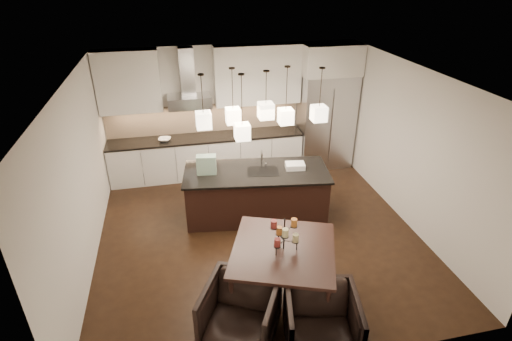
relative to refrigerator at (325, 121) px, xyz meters
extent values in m
cube|color=black|center=(-2.10, -2.38, -1.08)|extent=(5.50, 5.50, 0.02)
cube|color=white|center=(-2.10, -2.38, 1.73)|extent=(5.50, 5.50, 0.02)
cube|color=silver|center=(-2.10, 0.38, 0.32)|extent=(5.50, 0.02, 2.80)
cube|color=silver|center=(-2.10, -5.14, 0.32)|extent=(5.50, 0.02, 2.80)
cube|color=silver|center=(-4.86, -2.38, 0.32)|extent=(0.02, 5.50, 2.80)
cube|color=silver|center=(0.66, -2.38, 0.32)|extent=(0.02, 5.50, 2.80)
cube|color=#B7B7BA|center=(0.00, 0.00, 0.00)|extent=(1.20, 0.72, 2.15)
cube|color=silver|center=(0.00, 0.00, 1.40)|extent=(1.26, 0.72, 0.65)
cube|color=silver|center=(-2.73, 0.05, -0.64)|extent=(4.21, 0.62, 0.88)
cube|color=black|center=(-2.73, 0.05, -0.17)|extent=(4.21, 0.66, 0.04)
cube|color=#CFB396|center=(-2.73, 0.35, 0.16)|extent=(4.21, 0.02, 0.63)
cube|color=silver|center=(-4.20, 0.19, 1.10)|extent=(1.25, 0.35, 1.25)
cube|color=silver|center=(-1.55, 0.19, 1.10)|extent=(1.85, 0.35, 1.25)
cube|color=#B7B7BA|center=(-3.03, 0.10, 0.65)|extent=(0.90, 0.52, 0.24)
cube|color=#B7B7BA|center=(-3.03, 0.21, 1.24)|extent=(0.30, 0.28, 0.96)
imported|color=silver|center=(-3.62, 0.00, -0.12)|extent=(0.31, 0.31, 0.06)
cube|color=black|center=(-2.01, -1.80, -0.63)|extent=(2.65, 1.35, 0.89)
cube|color=black|center=(-2.01, -1.80, -0.16)|extent=(2.74, 1.45, 0.04)
cube|color=#24663D|center=(-2.90, -1.69, 0.03)|extent=(0.37, 0.23, 0.35)
cube|color=silver|center=(-1.29, -1.84, -0.09)|extent=(0.38, 0.29, 0.10)
cylinder|color=beige|center=(-1.95, -3.96, -0.05)|extent=(0.11, 0.11, 0.11)
cylinder|color=orange|center=(-2.12, -3.76, -0.05)|extent=(0.11, 0.11, 0.11)
cylinder|color=maroon|center=(-2.21, -4.00, -0.05)|extent=(0.11, 0.11, 0.11)
cylinder|color=orange|center=(-1.94, -3.86, 0.13)|extent=(0.11, 0.11, 0.11)
cylinder|color=maroon|center=(-2.22, -3.84, 0.13)|extent=(0.11, 0.11, 0.11)
cylinder|color=beige|center=(-2.12, -4.05, 0.13)|extent=(0.11, 0.11, 0.11)
imported|color=black|center=(-2.81, -4.52, -0.66)|extent=(1.20, 1.21, 0.82)
imported|color=black|center=(-1.88, -4.87, -0.67)|extent=(1.04, 1.06, 0.81)
cube|color=#FBE7C0|center=(-2.92, -2.00, 0.98)|extent=(0.24, 0.24, 0.26)
cube|color=#FBE7C0|center=(-2.39, -1.70, 0.91)|extent=(0.24, 0.24, 0.26)
cube|color=#FBE7C0|center=(-1.90, -2.00, 1.07)|extent=(0.24, 0.24, 0.26)
cube|color=#FBE7C0|center=(-1.49, -1.78, 0.86)|extent=(0.24, 0.24, 0.26)
cube|color=#FBE7C0|center=(-0.96, -1.99, 0.95)|extent=(0.24, 0.24, 0.26)
cube|color=#FBE7C0|center=(-2.32, -2.12, 0.78)|extent=(0.24, 0.24, 0.26)
camera|label=1|loc=(-3.38, -8.06, 3.22)|focal=28.00mm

